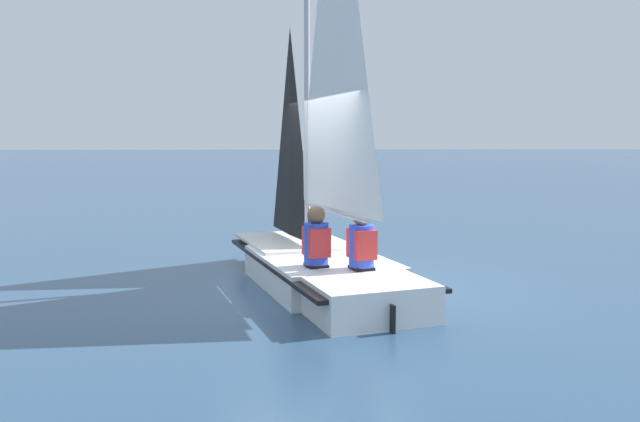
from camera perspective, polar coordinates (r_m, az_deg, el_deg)
name	(u,v)px	position (r m, az deg, el deg)	size (l,w,h in m)	color
ground_plane	(320,286)	(8.43, 0.00, -6.90)	(260.00, 260.00, 0.00)	#2D4C6B
sailboat_main	(321,226)	(8.25, 0.09, -1.41)	(2.65, 4.42, 5.95)	white
sailor_helm	(316,250)	(7.58, -0.35, -3.63)	(0.37, 0.40, 1.16)	black
sailor_crew	(362,252)	(7.44, 3.82, -3.74)	(0.37, 0.40, 1.16)	black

